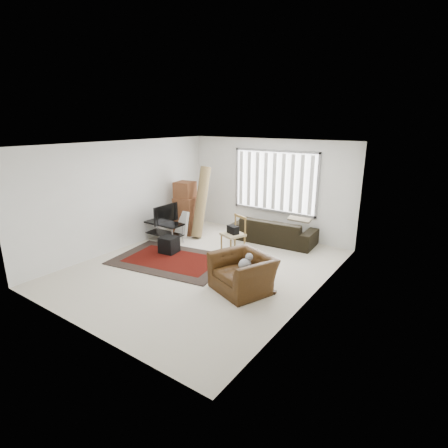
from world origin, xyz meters
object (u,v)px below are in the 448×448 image
(tv_stand, at_px, (164,228))
(armchair, at_px, (243,270))
(moving_boxes, at_px, (186,210))
(sofa, at_px, (274,227))
(side_chair, at_px, (234,233))

(tv_stand, distance_m, armchair, 3.46)
(moving_boxes, xyz_separation_m, sofa, (2.47, 0.76, -0.27))
(side_chair, bearing_deg, moving_boxes, -172.16)
(sofa, relative_size, armchair, 1.61)
(moving_boxes, bearing_deg, tv_stand, -88.72)
(sofa, xyz_separation_m, armchair, (0.80, -2.87, -0.01))
(moving_boxes, relative_size, side_chair, 1.64)
(side_chair, height_order, armchair, side_chair)
(tv_stand, xyz_separation_m, side_chair, (1.97, 0.41, 0.12))
(armchair, bearing_deg, side_chair, 149.87)
(sofa, height_order, side_chair, side_chair)
(tv_stand, relative_size, moving_boxes, 0.71)
(moving_boxes, distance_m, side_chair, 2.06)
(tv_stand, height_order, moving_boxes, moving_boxes)
(tv_stand, height_order, sofa, sofa)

